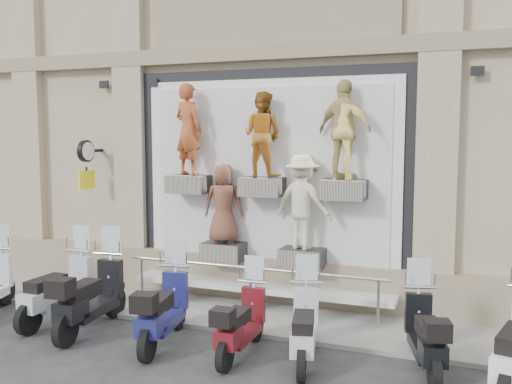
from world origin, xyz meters
TOP-DOWN VIEW (x-y plane):
  - ground at (0.00, 0.00)m, footprint 90.00×90.00m
  - sidewalk at (0.00, 2.10)m, footprint 16.00×2.20m
  - building at (0.00, 7.00)m, footprint 14.00×8.60m
  - shop_vitrine at (0.11, 2.74)m, footprint 5.60×0.87m
  - guard_rail at (0.00, 2.00)m, footprint 5.06×0.10m
  - clock_sign_bracket at (-3.90, 2.47)m, footprint 0.10×0.80m
  - scooter_c at (-3.05, 0.49)m, footprint 0.62×2.01m
  - scooter_d at (-2.19, 0.30)m, footprint 0.80×2.13m
  - scooter_e at (-0.76, 0.22)m, footprint 0.93×2.02m
  - scooter_f at (0.56, 0.24)m, footprint 0.55×1.75m
  - scooter_g at (1.51, 0.33)m, footprint 0.95×1.89m
  - scooter_h at (3.17, 0.66)m, footprint 1.01×1.90m

SIDE VIEW (x-z plane):
  - ground at x=0.00m, z-range 0.00..0.00m
  - sidewalk at x=0.00m, z-range 0.00..0.08m
  - guard_rail at x=0.00m, z-range 0.00..0.93m
  - scooter_f at x=0.56m, z-range 0.00..1.41m
  - scooter_g at x=1.51m, z-range 0.00..1.47m
  - scooter_h at x=3.17m, z-range 0.00..1.48m
  - scooter_e at x=-0.76m, z-range 0.00..1.59m
  - scooter_c at x=-3.05m, z-range 0.00..1.63m
  - scooter_d at x=-2.19m, z-range 0.00..1.69m
  - shop_vitrine at x=0.11m, z-range 0.26..4.56m
  - clock_sign_bracket at x=-3.90m, z-range 2.29..3.31m
  - building at x=0.00m, z-range 0.00..12.00m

